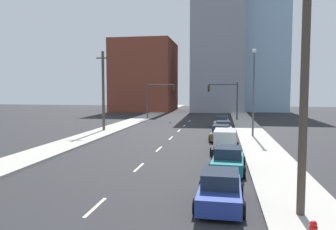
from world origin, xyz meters
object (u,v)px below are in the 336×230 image
object	(u,v)px
sedan_brown	(220,133)
sedan_silver	(223,127)
utility_pole_left_mid	(103,91)
utility_pole_right_near	(304,90)
street_lamp	(254,87)
sedan_blue	(220,190)
sedan_teal	(228,160)
sedan_tan	(222,122)
traffic_signal_left	(155,95)
traffic_signal_right	(229,95)
box_truck_black	(225,142)

from	to	relation	value
sedan_brown	sedan_silver	xyz separation A→B (m)	(0.27, 6.39, -0.08)
utility_pole_left_mid	utility_pole_right_near	bearing A→B (deg)	-54.79
utility_pole_left_mid	street_lamp	bearing A→B (deg)	-6.84
sedan_blue	sedan_teal	size ratio (longest dim) A/B	0.99
utility_pole_left_mid	sedan_silver	world-z (taller)	utility_pole_left_mid
sedan_brown	sedan_tan	world-z (taller)	sedan_brown
sedan_brown	sedan_blue	bearing A→B (deg)	-86.79
utility_pole_right_near	street_lamp	distance (m)	22.69
traffic_signal_left	street_lamp	bearing A→B (deg)	-52.38
traffic_signal_left	sedan_silver	distance (m)	19.45
traffic_signal_right	sedan_silver	world-z (taller)	traffic_signal_right
utility_pole_left_mid	traffic_signal_right	bearing A→B (deg)	47.84
utility_pole_left_mid	sedan_blue	size ratio (longest dim) A/B	2.24
sedan_silver	street_lamp	bearing A→B (deg)	-52.80
traffic_signal_right	street_lamp	size ratio (longest dim) A/B	0.68
street_lamp	sedan_teal	bearing A→B (deg)	-100.35
utility_pole_left_mid	sedan_brown	distance (m)	15.58
traffic_signal_left	utility_pole_right_near	world-z (taller)	utility_pole_right_near
traffic_signal_left	utility_pole_left_mid	bearing A→B (deg)	-99.94
traffic_signal_right	street_lamp	bearing A→B (deg)	-83.07
sedan_blue	sedan_tan	xyz separation A→B (m)	(-0.09, 31.61, -0.01)
traffic_signal_right	utility_pole_right_near	bearing A→B (deg)	-87.00
utility_pole_left_mid	sedan_teal	xyz separation A→B (m)	(14.78, -17.70, -4.29)
sedan_teal	utility_pole_left_mid	bearing A→B (deg)	133.19
sedan_teal	sedan_brown	bearing A→B (deg)	95.84
traffic_signal_left	traffic_signal_right	world-z (taller)	same
box_truck_black	sedan_blue	bearing A→B (deg)	-89.28
sedan_blue	sedan_tan	distance (m)	31.61
traffic_signal_right	sedan_silver	xyz separation A→B (m)	(-0.84, -15.26, -3.56)
utility_pole_right_near	sedan_blue	xyz separation A→B (m)	(-3.15, 0.98, -4.37)
sedan_tan	sedan_teal	bearing A→B (deg)	-85.80
traffic_signal_left	sedan_brown	world-z (taller)	traffic_signal_left
traffic_signal_left	utility_pole_left_mid	world-z (taller)	utility_pole_left_mid
sedan_silver	utility_pole_right_near	bearing A→B (deg)	-86.18
street_lamp	sedan_silver	xyz separation A→B (m)	(-3.15, 3.77, -4.78)
sedan_teal	sedan_tan	size ratio (longest dim) A/B	0.91
street_lamp	box_truck_black	xyz separation A→B (m)	(-2.99, -9.36, -4.50)
utility_pole_left_mid	box_truck_black	distance (m)	19.04
sedan_brown	traffic_signal_left	bearing A→B (deg)	120.25
sedan_teal	sedan_tan	distance (m)	25.48
street_lamp	sedan_teal	xyz separation A→B (m)	(-2.85, -15.58, -4.69)
traffic_signal_left	sedan_teal	bearing A→B (deg)	-71.15
sedan_silver	sedan_brown	bearing A→B (deg)	-95.10
traffic_signal_left	box_truck_black	size ratio (longest dim) A/B	1.21
utility_pole_right_near	box_truck_black	xyz separation A→B (m)	(-2.87, 13.33, -4.18)
sedan_silver	sedan_tan	xyz separation A→B (m)	(-0.22, 6.13, 0.06)
sedan_silver	sedan_tan	size ratio (longest dim) A/B	0.92
utility_pole_left_mid	sedan_teal	world-z (taller)	utility_pole_left_mid
traffic_signal_right	utility_pole_left_mid	distance (m)	22.83
sedan_teal	traffic_signal_left	bearing A→B (deg)	112.17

